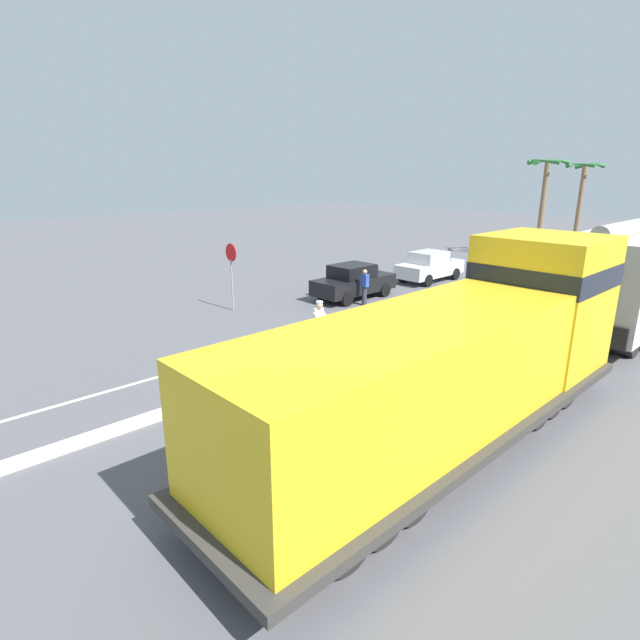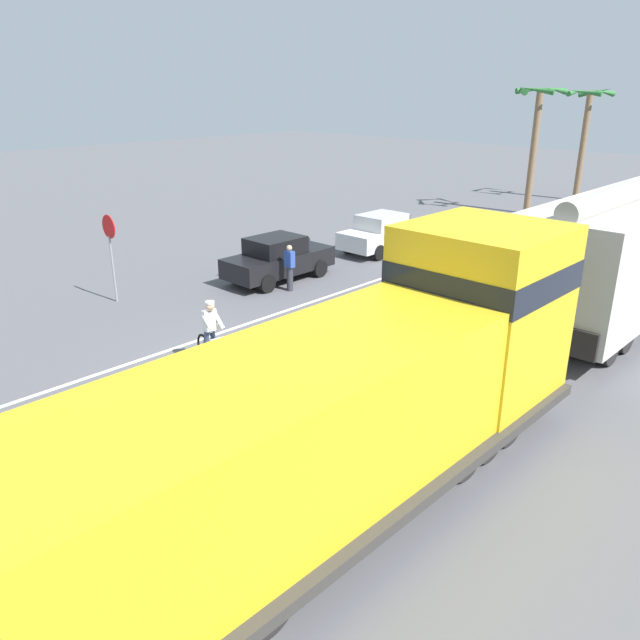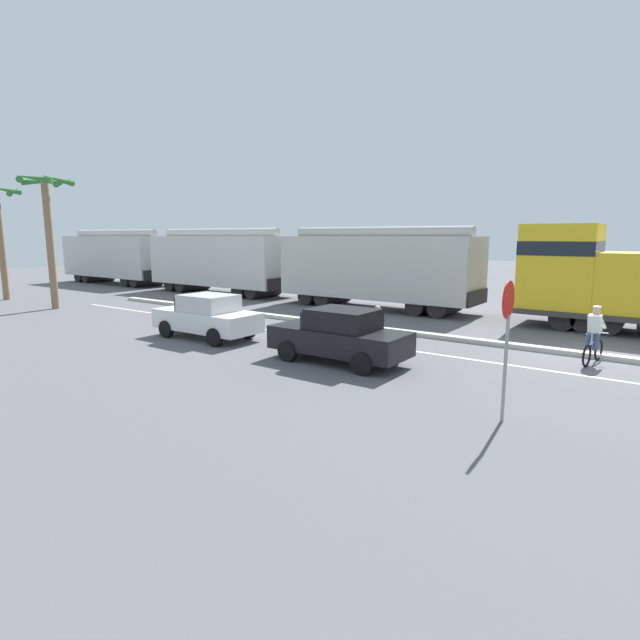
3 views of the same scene
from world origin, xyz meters
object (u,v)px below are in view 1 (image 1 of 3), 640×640
palm_tree_near (545,185)px  pedestrian_by_cars (365,287)px  stop_sign (231,264)px  parked_car_black (353,281)px  hopper_car_lead (639,273)px  palm_tree_far (582,188)px  locomotive (465,359)px  cyclist (319,328)px  parked_car_white (430,266)px

palm_tree_near → pedestrian_by_cars: palm_tree_near is taller
stop_sign → parked_car_black: bearing=68.7°
hopper_car_lead → palm_tree_far: (-9.56, 19.56, 2.56)m
locomotive → hopper_car_lead: locomotive is taller
cyclist → parked_car_black: bearing=124.4°
parked_car_black → parked_car_white: size_ratio=1.00×
parked_car_black → cyclist: cyclist is taller
locomotive → palm_tree_near: bearing=110.8°
hopper_car_lead → palm_tree_far: bearing=116.1°
hopper_car_lead → stop_sign: size_ratio=3.68×
cyclist → parked_car_white: bearing=108.7°
locomotive → palm_tree_far: 33.25m
hopper_car_lead → palm_tree_near: palm_tree_near is taller
hopper_car_lead → pedestrian_by_cars: size_ratio=6.54×
hopper_car_lead → parked_car_white: (-10.28, 1.33, -1.26)m
parked_car_white → stop_sign: 11.54m
hopper_car_lead → cyclist: (-6.19, -10.76, -1.26)m
parked_car_black → pedestrian_by_cars: size_ratio=2.60×
stop_sign → pedestrian_by_cars: stop_sign is taller
locomotive → cyclist: size_ratio=6.77×
locomotive → palm_tree_far: palm_tree_far is taller
parked_car_white → stop_sign: bearing=-101.1°
cyclist → stop_sign: stop_sign is taller
hopper_car_lead → parked_car_white: size_ratio=2.52×
locomotive → pedestrian_by_cars: (-9.19, 6.98, -0.95)m
locomotive → parked_car_white: 16.99m
locomotive → pedestrian_by_cars: 11.58m
stop_sign → palm_tree_far: size_ratio=0.43×
cyclist → palm_tree_near: palm_tree_near is taller
locomotive → stop_sign: locomotive is taller
hopper_car_lead → palm_tree_near: 16.88m
parked_car_white → palm_tree_near: (0.52, 12.14, 4.10)m
cyclist → palm_tree_far: (-3.37, 30.32, 3.82)m
locomotive → parked_car_black: locomotive is taller
locomotive → palm_tree_far: (-9.56, 31.71, 2.84)m
locomotive → parked_car_black: (-10.41, 7.56, -0.98)m
hopper_car_lead → stop_sign: 15.96m
parked_car_black → palm_tree_near: palm_tree_near is taller
locomotive → stop_sign: size_ratio=4.03×
parked_car_black → cyclist: 7.47m
locomotive → stop_sign: (-12.49, 2.22, 0.23)m
hopper_car_lead → stop_sign: (-12.49, -9.93, -0.05)m
palm_tree_far → cyclist: bearing=-83.7°
parked_car_white → cyclist: 12.76m
parked_car_black → palm_tree_far: 24.47m
parked_car_black → palm_tree_far: bearing=88.0°
hopper_car_lead → stop_sign: hopper_car_lead is taller
cyclist → pedestrian_by_cars: cyclist is taller
parked_car_black → palm_tree_far: size_ratio=0.63×
palm_tree_far → parked_car_white: bearing=-92.3°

